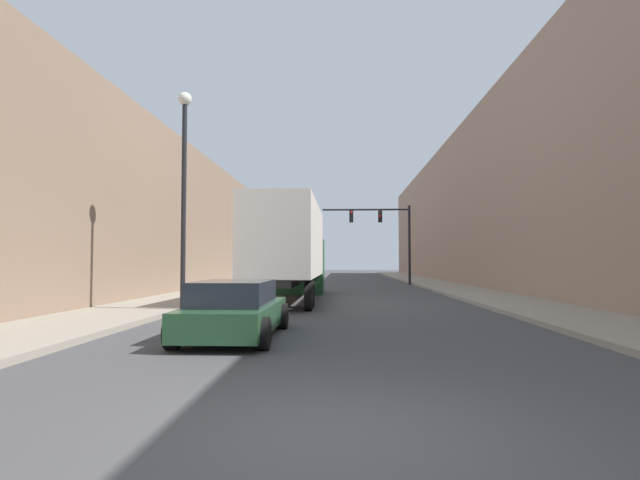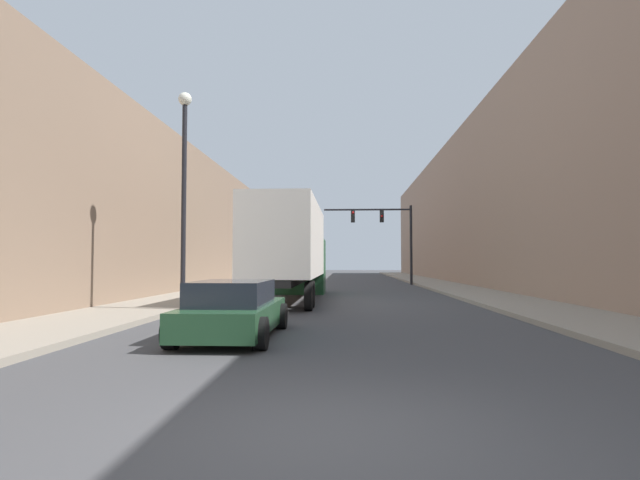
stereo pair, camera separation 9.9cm
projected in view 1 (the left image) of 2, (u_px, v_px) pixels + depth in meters
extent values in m
plane|color=#424244|center=(330.00, 436.00, 4.82)|extent=(200.00, 200.00, 0.00)
cube|color=gray|center=(440.00, 285.00, 34.44)|extent=(3.21, 80.00, 0.15)
cube|color=gray|center=(244.00, 285.00, 35.07)|extent=(3.21, 80.00, 0.15)
cube|color=#997A66|center=(507.00, 204.00, 34.48)|extent=(6.00, 80.00, 11.45)
cube|color=#846B56|center=(180.00, 227.00, 35.46)|extent=(6.00, 80.00, 8.36)
cube|color=silver|center=(288.00, 240.00, 20.85)|extent=(2.54, 9.44, 2.97)
cube|color=black|center=(288.00, 280.00, 20.78)|extent=(1.27, 9.44, 0.24)
cube|color=#1E512D|center=(300.00, 266.00, 26.79)|extent=(2.54, 2.57, 2.89)
cylinder|color=black|center=(244.00, 296.00, 17.30)|extent=(0.25, 1.00, 1.00)
cylinder|color=black|center=(309.00, 296.00, 17.19)|extent=(0.25, 1.00, 1.00)
cylinder|color=black|center=(251.00, 294.00, 18.49)|extent=(0.25, 1.00, 1.00)
cylinder|color=black|center=(311.00, 294.00, 18.39)|extent=(0.25, 1.00, 1.00)
cylinder|color=black|center=(279.00, 284.00, 26.80)|extent=(0.25, 1.00, 1.00)
cylinder|color=black|center=(321.00, 284.00, 26.70)|extent=(0.25, 1.00, 1.00)
cube|color=#234C2D|center=(236.00, 317.00, 11.15)|extent=(1.74, 4.37, 0.57)
cube|color=#1E232D|center=(234.00, 293.00, 10.95)|extent=(1.53, 2.40, 0.52)
cylinder|color=black|center=(214.00, 316.00, 12.66)|extent=(0.25, 0.64, 0.64)
cylinder|color=black|center=(282.00, 316.00, 12.58)|extent=(0.25, 0.64, 0.64)
cylinder|color=black|center=(173.00, 333.00, 9.60)|extent=(0.25, 0.64, 0.64)
cylinder|color=black|center=(263.00, 333.00, 9.52)|extent=(0.25, 0.64, 0.64)
cylinder|color=black|center=(409.00, 245.00, 37.26)|extent=(0.20, 0.20, 5.93)
cube|color=black|center=(366.00, 210.00, 37.53)|extent=(6.50, 0.12, 0.12)
cube|color=black|center=(380.00, 216.00, 37.46)|extent=(0.30, 0.24, 0.90)
sphere|color=red|center=(380.00, 216.00, 37.32)|extent=(0.18, 0.18, 0.18)
cube|color=black|center=(351.00, 216.00, 37.56)|extent=(0.30, 0.24, 0.90)
sphere|color=red|center=(351.00, 213.00, 37.43)|extent=(0.18, 0.18, 0.18)
cylinder|color=black|center=(184.00, 207.00, 16.39)|extent=(0.16, 0.16, 6.96)
sphere|color=silver|center=(185.00, 99.00, 16.55)|extent=(0.44, 0.44, 0.44)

